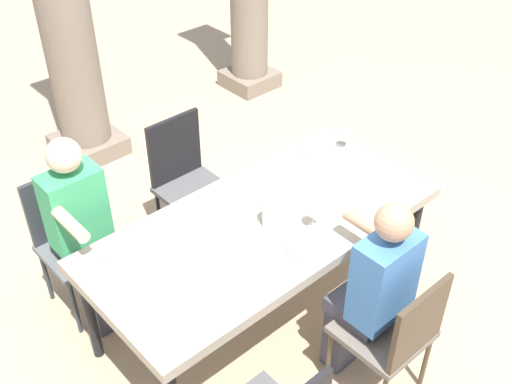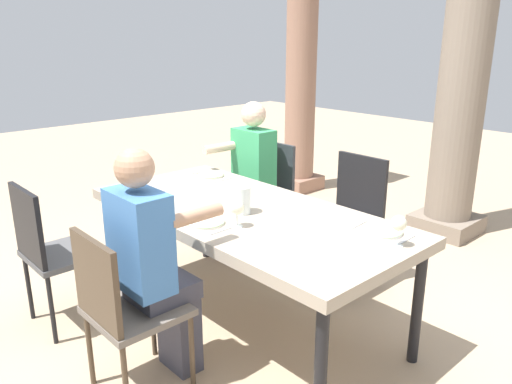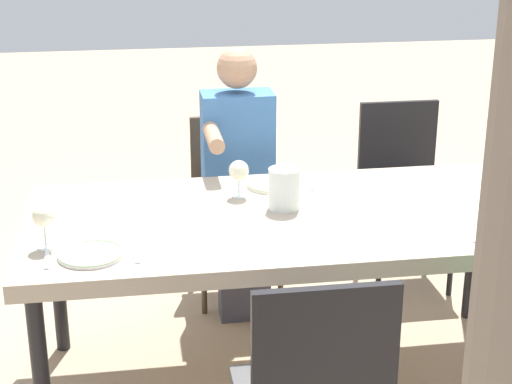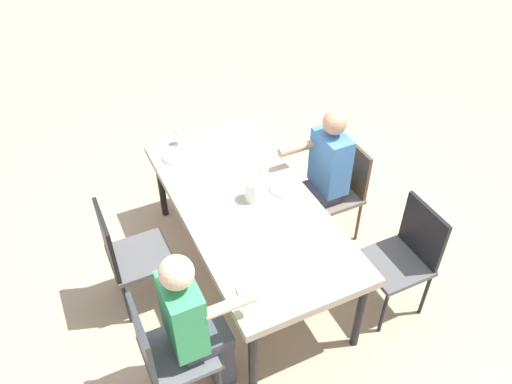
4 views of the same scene
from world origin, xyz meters
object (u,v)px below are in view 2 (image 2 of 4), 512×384
at_px(diner_man_white, 247,176).
at_px(water_pitcher, 240,201).
at_px(diner_woman_green, 154,262).
at_px(wine_glass_2, 399,224).
at_px(plate_2, 381,231).
at_px(stone_column_near, 301,72).
at_px(stone_column_centre, 464,77).
at_px(chair_mid_south, 122,304).
at_px(wine_glass_1, 237,208).
at_px(chair_west_north, 266,190).
at_px(dining_table, 245,219).
at_px(chair_mid_north, 350,214).
at_px(plate_0, 210,175).
at_px(chair_west_south, 51,247).
at_px(plate_1, 205,222).

distance_m(diner_man_white, water_pitcher, 1.12).
xyz_separation_m(diner_woman_green, wine_glass_2, (0.82, 0.92, 0.20)).
bearing_deg(wine_glass_2, plate_2, 147.96).
bearing_deg(stone_column_near, stone_column_centre, -0.00).
xyz_separation_m(chair_mid_south, plate_2, (0.66, 1.21, 0.26)).
bearing_deg(wine_glass_1, chair_mid_south, -95.88).
xyz_separation_m(chair_west_north, stone_column_near, (-1.00, 1.50, 0.86)).
distance_m(diner_woman_green, stone_column_centre, 3.23).
xyz_separation_m(dining_table, stone_column_centre, (0.12, 2.42, 0.73)).
bearing_deg(water_pitcher, chair_mid_south, -84.03).
relative_size(diner_man_white, wine_glass_2, 7.76).
xyz_separation_m(chair_west_north, wine_glass_1, (0.95, -1.14, 0.35)).
relative_size(chair_mid_north, diner_man_white, 0.75).
bearing_deg(dining_table, water_pitcher, -70.28).
height_order(stone_column_near, wine_glass_2, stone_column_near).
height_order(chair_west_north, chair_mid_south, chair_west_north).
bearing_deg(diner_man_white, plate_0, -86.46).
distance_m(stone_column_centre, water_pitcher, 2.55).
height_order(chair_west_south, chair_mid_south, chair_west_south).
distance_m(chair_mid_south, plate_0, 1.51).
bearing_deg(water_pitcher, stone_column_near, 125.93).
distance_m(chair_west_north, diner_woman_green, 1.87).
bearing_deg(chair_west_north, wine_glass_2, -22.81).
bearing_deg(stone_column_centre, diner_woman_green, -90.15).
relative_size(diner_woman_green, stone_column_near, 0.46).
xyz_separation_m(stone_column_centre, plate_1, (-0.10, -2.74, -0.67)).
relative_size(dining_table, diner_woman_green, 1.64).
distance_m(dining_table, stone_column_near, 3.07).
height_order(plate_0, plate_2, same).
distance_m(plate_1, water_pitcher, 0.27).
height_order(chair_west_south, stone_column_centre, stone_column_centre).
distance_m(chair_mid_south, wine_glass_1, 0.78).
xyz_separation_m(diner_man_white, plate_2, (1.55, -0.41, 0.09)).
height_order(chair_west_north, water_pitcher, water_pitcher).
xyz_separation_m(diner_woman_green, wine_glass_1, (0.07, 0.50, 0.19)).
xyz_separation_m(plate_1, wine_glass_2, (0.91, 0.52, 0.11)).
relative_size(diner_woman_green, diner_man_white, 1.00).
bearing_deg(water_pitcher, diner_man_white, 136.07).
bearing_deg(diner_woman_green, chair_west_south, -167.84).
height_order(diner_woman_green, plate_1, diner_woman_green).
bearing_deg(stone_column_centre, chair_mid_south, -90.19).
xyz_separation_m(chair_mid_north, stone_column_centre, (0.01, 1.50, 0.90)).
bearing_deg(chair_west_south, plate_1, 36.67).
distance_m(diner_woman_green, diner_man_white, 1.68).
bearing_deg(wine_glass_2, chair_west_north, 157.19).
height_order(chair_mid_south, diner_man_white, diner_man_white).
bearing_deg(plate_0, dining_table, -22.24).
height_order(dining_table, plate_2, plate_2).
distance_m(chair_west_south, chair_mid_north, 2.03).
relative_size(chair_west_south, stone_column_near, 0.33).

